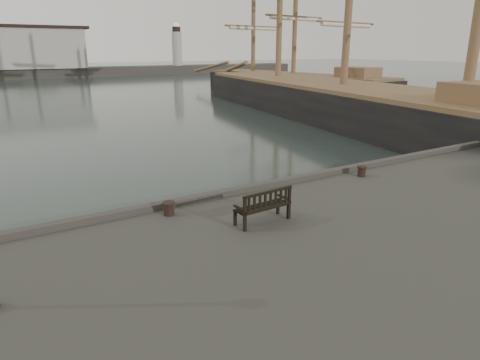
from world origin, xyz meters
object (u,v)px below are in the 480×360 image
object	(u,v)px
bollard_left	(169,209)
tall_ship_main	(342,109)
bench	(263,212)
tall_ship_far	(293,89)
bollard_right	(362,171)

from	to	relation	value
bollard_left	tall_ship_main	bearing A→B (deg)	36.11
bench	tall_ship_far	distance (m)	48.44
bollard_left	bollard_right	bearing A→B (deg)	-1.16
bench	bollard_left	size ratio (longest dim) A/B	4.23
bench	bollard_right	distance (m)	5.63
bench	tall_ship_main	bearing A→B (deg)	38.06
bollard_left	tall_ship_main	world-z (taller)	tall_ship_main
bench	tall_ship_main	size ratio (longest dim) A/B	0.03
bench	bollard_right	xyz separation A→B (m)	(5.39, 1.62, -0.10)
tall_ship_main	tall_ship_far	xyz separation A→B (m)	(9.25, 18.47, -0.01)
bench	tall_ship_main	distance (m)	28.69
bench	tall_ship_main	xyz separation A→B (m)	(21.58, 18.88, -1.00)
bollard_right	tall_ship_far	distance (m)	43.87
tall_ship_far	bench	bearing A→B (deg)	-136.31
bollard_right	bollard_left	bearing A→B (deg)	178.84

